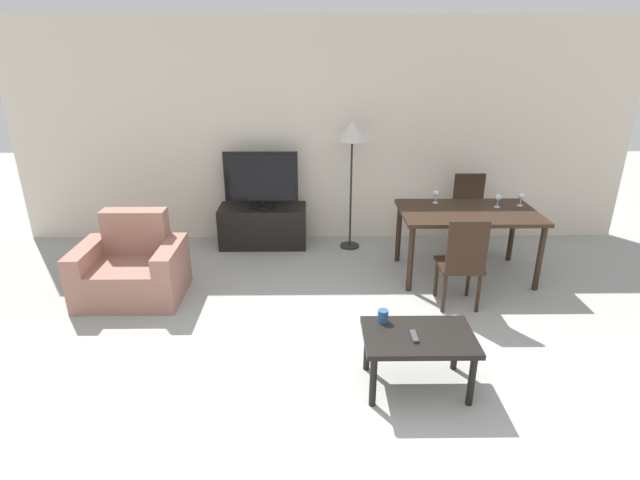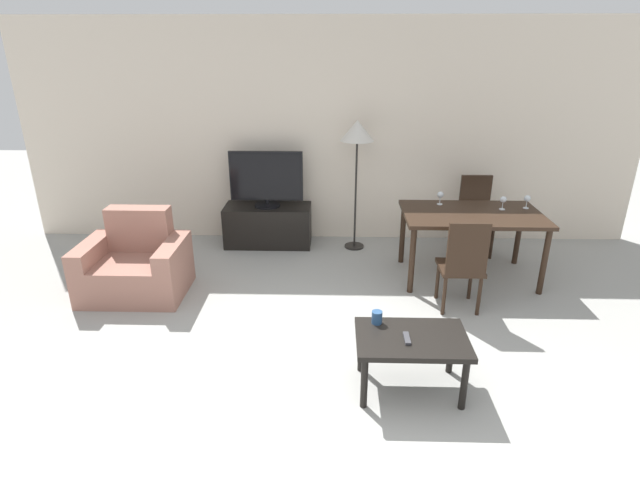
{
  "view_description": "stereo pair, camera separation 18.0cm",
  "coord_description": "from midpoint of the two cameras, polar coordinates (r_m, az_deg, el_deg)",
  "views": [
    {
      "loc": [
        -0.11,
        -2.65,
        2.4
      ],
      "look_at": [
        -0.06,
        1.76,
        0.65
      ],
      "focal_mm": 28.0,
      "sensor_mm": 36.0,
      "label": 1
    },
    {
      "loc": [
        0.07,
        -2.64,
        2.4
      ],
      "look_at": [
        -0.06,
        1.76,
        0.65
      ],
      "focal_mm": 28.0,
      "sensor_mm": 36.0,
      "label": 2
    }
  ],
  "objects": [
    {
      "name": "armchair",
      "position": [
        5.36,
        -21.54,
        -3.16
      ],
      "size": [
        1.0,
        0.76,
        0.84
      ],
      "color": "#9E6B5B",
      "rests_on": "ground_plane"
    },
    {
      "name": "cup_white_near",
      "position": [
        3.79,
        5.85,
        -8.65
      ],
      "size": [
        0.08,
        0.08,
        0.1
      ],
      "color": "navy",
      "rests_on": "coffee_table"
    },
    {
      "name": "floor_lamp",
      "position": [
        5.91,
        2.82,
        11.8
      ],
      "size": [
        0.4,
        0.4,
        1.57
      ],
      "color": "black",
      "rests_on": "ground_plane"
    },
    {
      "name": "dining_table",
      "position": [
        5.51,
        15.65,
        2.44
      ],
      "size": [
        1.44,
        0.88,
        0.74
      ],
      "color": "black",
      "rests_on": "ground_plane"
    },
    {
      "name": "remote_primary",
      "position": [
        3.65,
        9.31,
        -10.82
      ],
      "size": [
        0.04,
        0.15,
        0.02
      ],
      "color": "#38383D",
      "rests_on": "coffee_table"
    },
    {
      "name": "dining_chair_far",
      "position": [
        6.32,
        15.91,
        3.34
      ],
      "size": [
        0.4,
        0.4,
        0.93
      ],
      "color": "black",
      "rests_on": "ground_plane"
    },
    {
      "name": "wine_glass_left",
      "position": [
        5.67,
        18.84,
        4.54
      ],
      "size": [
        0.07,
        0.07,
        0.15
      ],
      "color": "silver",
      "rests_on": "dining_table"
    },
    {
      "name": "dining_chair_near",
      "position": [
        4.83,
        14.93,
        -2.25
      ],
      "size": [
        0.4,
        0.4,
        0.93
      ],
      "color": "black",
      "rests_on": "ground_plane"
    },
    {
      "name": "wine_glass_right",
      "position": [
        5.8,
        21.2,
        4.62
      ],
      "size": [
        0.07,
        0.07,
        0.15
      ],
      "color": "silver",
      "rests_on": "dining_table"
    },
    {
      "name": "wall_back",
      "position": [
        6.29,
        -0.51,
        12.04
      ],
      "size": [
        7.65,
        0.06,
        2.7
      ],
      "color": "beige",
      "rests_on": "ground_plane"
    },
    {
      "name": "ground_plane",
      "position": [
        3.57,
        -0.19,
        -20.57
      ],
      "size": [
        18.0,
        18.0,
        0.0
      ],
      "primitive_type": "plane",
      "color": "#9E9E99"
    },
    {
      "name": "tv_stand",
      "position": [
        6.32,
        -7.32,
        1.6
      ],
      "size": [
        1.07,
        0.47,
        0.51
      ],
      "color": "black",
      "rests_on": "ground_plane"
    },
    {
      "name": "coffee_table",
      "position": [
        3.73,
        9.81,
        -11.43
      ],
      "size": [
        0.8,
        0.53,
        0.45
      ],
      "color": "black",
      "rests_on": "ground_plane"
    },
    {
      "name": "tv",
      "position": [
        6.14,
        -7.59,
        6.82
      ],
      "size": [
        0.89,
        0.31,
        0.69
      ],
      "color": "black",
      "rests_on": "tv_stand"
    },
    {
      "name": "wine_glass_center",
      "position": [
        5.64,
        12.24,
        5.14
      ],
      "size": [
        0.07,
        0.07,
        0.15
      ],
      "color": "silver",
      "rests_on": "dining_table"
    }
  ]
}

